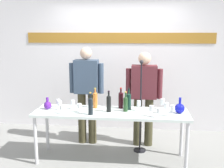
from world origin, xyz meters
The scene contains 25 objects.
ground_plane centered at (0.00, 0.00, 0.00)m, with size 10.00×10.00×0.00m, color gray.
back_wall centered at (0.00, 1.46, 1.50)m, with size 5.19×0.11×3.00m.
display_table centered at (0.00, 0.00, 0.71)m, with size 2.31×0.61×0.78m.
decanter_blue_left centered at (-0.98, 0.02, 0.84)m, with size 0.12×0.12×0.18m.
decanter_blue_right centered at (1.01, 0.02, 0.85)m, with size 0.14×0.14×0.24m.
presenter_left centered at (-0.49, 0.62, 0.97)m, with size 0.60×0.22×1.69m.
presenter_right centered at (0.49, 0.62, 0.93)m, with size 0.61×0.22×1.62m.
wine_bottle_0 centered at (0.13, 0.20, 0.92)m, with size 0.07×0.07×0.32m.
wine_bottle_1 centered at (-0.26, 0.16, 0.92)m, with size 0.07×0.07×0.32m.
wine_bottle_2 centered at (0.22, 0.03, 0.90)m, with size 0.07×0.07×0.30m.
wine_bottle_3 centered at (-0.27, -0.18, 0.92)m, with size 0.07×0.07×0.33m.
wine_bottle_4 centered at (-0.03, -0.02, 0.92)m, with size 0.07×0.07×0.32m.
wine_bottle_5 centered at (0.26, 0.13, 0.92)m, with size 0.07×0.07×0.33m.
wine_glass_left_0 centered at (-0.60, 0.07, 0.87)m, with size 0.06×0.06×0.14m.
wine_glass_left_1 centered at (-0.79, 0.00, 0.88)m, with size 0.07×0.07×0.14m.
wine_glass_left_2 centered at (-0.85, 0.14, 0.87)m, with size 0.06×0.06×0.13m.
wine_glass_left_3 centered at (-0.70, -0.19, 0.87)m, with size 0.06×0.06×0.13m.
wine_glass_left_4 centered at (-0.46, -0.07, 0.87)m, with size 0.06×0.06×0.13m.
wine_glass_right_0 centered at (0.41, 0.08, 0.89)m, with size 0.06×0.06×0.16m.
wine_glass_right_1 centered at (0.89, -0.15, 0.89)m, with size 0.07×0.07×0.16m.
wine_glass_right_2 centered at (0.59, -0.17, 0.89)m, with size 0.06×0.06×0.16m.
wine_glass_right_3 centered at (0.81, -0.03, 0.90)m, with size 0.07×0.07×0.16m.
wine_glass_right_4 centered at (0.69, -0.23, 0.88)m, with size 0.06×0.06×0.14m.
wine_glass_right_5 centered at (0.77, 0.20, 0.90)m, with size 0.07×0.07×0.17m.
microphone_stand centered at (0.44, 0.36, 0.51)m, with size 0.20×0.20×1.52m.
Camera 1 is at (0.44, -3.91, 1.98)m, focal length 43.88 mm.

